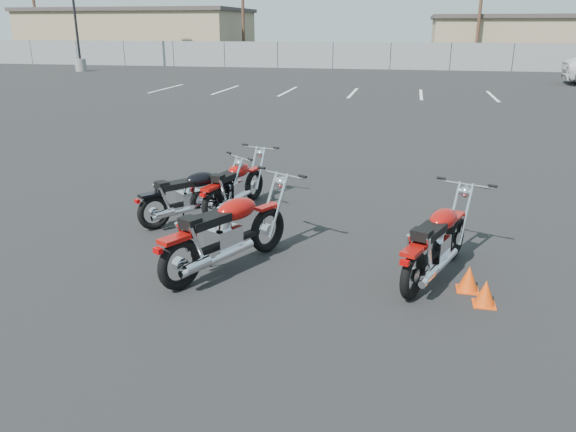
% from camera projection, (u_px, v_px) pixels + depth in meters
% --- Properties ---
extents(ground, '(120.00, 120.00, 0.00)m').
position_uv_depth(ground, '(260.00, 284.00, 6.56)').
color(ground, black).
rests_on(ground, ground).
extents(motorcycle_front_red, '(0.85, 1.84, 0.91)m').
position_uv_depth(motorcycle_front_red, '(235.00, 185.00, 9.06)').
color(motorcycle_front_red, black).
rests_on(motorcycle_front_red, ground).
extents(motorcycle_second_black, '(1.46, 1.65, 0.91)m').
position_uv_depth(motorcycle_second_black, '(192.00, 195.00, 8.54)').
color(motorcycle_second_black, black).
rests_on(motorcycle_second_black, ground).
extents(motorcycle_third_red, '(1.39, 2.07, 1.05)m').
position_uv_depth(motorcycle_third_red, '(227.00, 233.00, 6.80)').
color(motorcycle_third_red, black).
rests_on(motorcycle_third_red, ground).
extents(motorcycle_rear_red, '(1.14, 1.96, 0.98)m').
position_uv_depth(motorcycle_rear_red, '(437.00, 242.00, 6.59)').
color(motorcycle_rear_red, black).
rests_on(motorcycle_rear_red, ground).
extents(training_cone_near, '(0.25, 0.25, 0.30)m').
position_uv_depth(training_cone_near, '(469.00, 278.00, 6.35)').
color(training_cone_near, '#E1440B').
rests_on(training_cone_near, ground).
extents(training_cone_far, '(0.24, 0.24, 0.28)m').
position_uv_depth(training_cone_far, '(485.00, 293.00, 6.01)').
color(training_cone_far, '#E1440B').
rests_on(training_cone_far, ground).
extents(light_pole_west, '(0.80, 0.70, 11.48)m').
position_uv_depth(light_pole_west, '(76.00, 22.00, 36.43)').
color(light_pole_west, gray).
rests_on(light_pole_west, ground).
extents(chainlink_fence, '(80.06, 0.06, 1.80)m').
position_uv_depth(chainlink_fence, '(390.00, 56.00, 38.66)').
color(chainlink_fence, slate).
rests_on(chainlink_fence, ground).
extents(tan_building_west, '(18.40, 10.40, 4.30)m').
position_uv_depth(tan_building_west, '(140.00, 34.00, 49.14)').
color(tan_building_west, '#958460').
rests_on(tan_building_west, ground).
extents(tan_building_east, '(14.40, 9.40, 3.70)m').
position_uv_depth(tan_building_east, '(523.00, 39.00, 44.68)').
color(tan_building_east, '#958460').
rests_on(tan_building_east, ground).
extents(utility_pole_a, '(1.80, 0.24, 9.00)m').
position_uv_depth(utility_pole_a, '(34.00, 3.00, 47.16)').
color(utility_pole_a, '#402A1D').
rests_on(utility_pole_a, ground).
extents(utility_pole_b, '(1.80, 0.24, 9.00)m').
position_uv_depth(utility_pole_b, '(243.00, 2.00, 44.48)').
color(utility_pole_b, '#402A1D').
rests_on(utility_pole_b, ground).
extents(parking_line_stripes, '(15.12, 4.00, 0.01)m').
position_uv_depth(parking_line_stripes, '(320.00, 92.00, 25.57)').
color(parking_line_stripes, silver).
rests_on(parking_line_stripes, ground).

